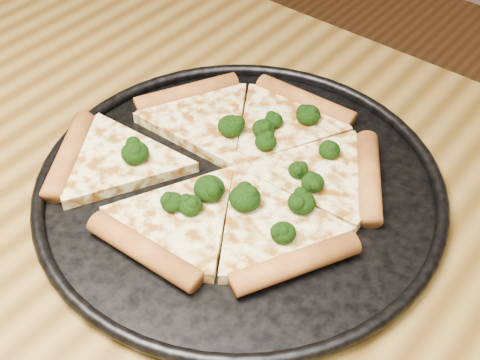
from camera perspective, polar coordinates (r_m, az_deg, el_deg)
The scene contains 4 objects.
dining_table at distance 0.67m, azimuth -7.94°, elevation -12.21°, with size 1.20×0.90×0.75m.
pizza_pan at distance 0.65m, azimuth 0.00°, elevation -0.51°, with size 0.40×0.40×0.02m.
pizza at distance 0.66m, azimuth -1.03°, elevation 1.16°, with size 0.34×0.30×0.02m.
broccoli_florets at distance 0.64m, azimuth 0.61°, elevation 1.15°, with size 0.20×0.21×0.02m.
Camera 1 is at (0.30, -0.23, 1.21)m, focal length 49.43 mm.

